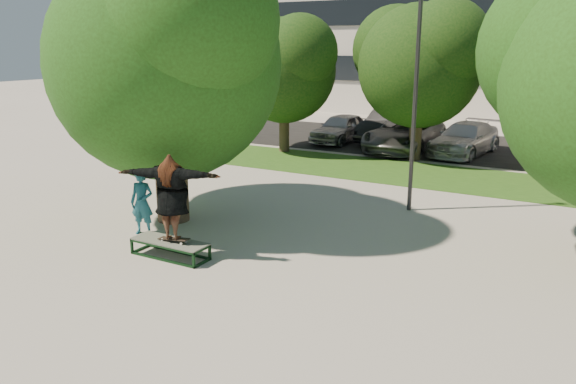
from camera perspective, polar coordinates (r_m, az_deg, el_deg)
The scene contains 15 objects.
ground at distance 12.28m, azimuth 0.54°, elevation -7.01°, with size 120.00×120.00×0.00m, color gray.
grass_strip at distance 20.51m, azimuth 15.96°, elevation 1.42°, with size 30.00×4.00×0.02m, color #204814.
asphalt_strip at distance 26.95m, azimuth 17.21°, elevation 4.43°, with size 40.00×8.00×0.01m, color black.
tree_left at distance 14.78m, azimuth -12.45°, elevation 13.93°, with size 6.96×5.95×7.12m.
bg_tree_left at distance 24.28m, azimuth -0.47°, elevation 12.87°, with size 5.28×4.51×5.77m.
bg_tree_mid at distance 23.03m, azimuth 13.12°, elevation 13.10°, with size 5.76×4.92×6.24m.
bg_tree_right at distance 21.61m, azimuth 26.98°, elevation 10.41°, with size 5.04×4.31×5.43m.
lamppost at distance 15.71m, azimuth 12.80°, elevation 9.30°, with size 0.25×0.15×6.11m.
grind_box at distance 12.71m, azimuth -11.88°, elevation -5.66°, with size 1.80×0.60×0.38m.
skater_rig at distance 12.27m, azimuth -11.75°, elevation -0.51°, with size 2.39×1.26×1.95m.
bystander at distance 14.19m, azimuth -14.61°, elevation -1.03°, with size 0.59×0.39×1.61m, color #1B5768.
car_silver_a at distance 26.97m, azimuth 5.40°, elevation 6.48°, with size 1.60×3.98×1.35m, color #9E9EA2.
car_dark at distance 27.40m, azimuth 10.47°, elevation 6.73°, with size 1.73×4.95×1.63m, color black.
car_grey at distance 25.17m, azimuth 11.74°, elevation 5.78°, with size 2.44×5.30×1.47m, color #5A5B5F.
car_silver_b at distance 24.97m, azimuth 17.52°, elevation 5.18°, with size 1.88×4.62×1.34m, color #B7B7BC.
Camera 1 is at (5.48, -9.99, 4.57)m, focal length 35.00 mm.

